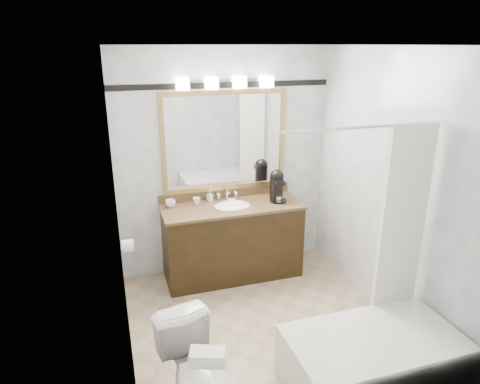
# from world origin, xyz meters

# --- Properties ---
(room) EXTENTS (2.42, 2.62, 2.52)m
(room) POSITION_xyz_m (0.00, 0.00, 1.25)
(room) COLOR tan
(room) RESTS_ON ground
(vanity) EXTENTS (1.53, 0.58, 0.97)m
(vanity) POSITION_xyz_m (0.00, 1.02, 0.44)
(vanity) COLOR black
(vanity) RESTS_ON ground
(mirror) EXTENTS (1.40, 0.04, 1.10)m
(mirror) POSITION_xyz_m (0.00, 1.28, 1.50)
(mirror) COLOR #A9874C
(mirror) RESTS_ON room
(vanity_light_bar) EXTENTS (1.02, 0.14, 0.12)m
(vanity_light_bar) POSITION_xyz_m (0.00, 1.23, 2.13)
(vanity_light_bar) COLOR silver
(vanity_light_bar) RESTS_ON room
(accent_stripe) EXTENTS (2.40, 0.01, 0.06)m
(accent_stripe) POSITION_xyz_m (0.00, 1.29, 2.10)
(accent_stripe) COLOR black
(accent_stripe) RESTS_ON room
(bathtub) EXTENTS (1.30, 0.75, 1.96)m
(bathtub) POSITION_xyz_m (0.55, -0.90, 0.28)
(bathtub) COLOR white
(bathtub) RESTS_ON ground
(tp_roll) EXTENTS (0.11, 0.12, 0.12)m
(tp_roll) POSITION_xyz_m (-1.14, 0.66, 0.70)
(tp_roll) COLOR white
(tp_roll) RESTS_ON room
(toilet) EXTENTS (0.54, 0.78, 0.72)m
(toilet) POSITION_xyz_m (-0.79, -0.82, 0.36)
(toilet) COLOR white
(toilet) RESTS_ON ground
(tissue_box) EXTENTS (0.24, 0.18, 0.09)m
(tissue_box) POSITION_xyz_m (-0.79, -1.12, 0.76)
(tissue_box) COLOR white
(tissue_box) RESTS_ON toilet
(coffee_maker) EXTENTS (0.18, 0.23, 0.35)m
(coffee_maker) POSITION_xyz_m (0.52, 1.03, 1.03)
(coffee_maker) COLOR black
(coffee_maker) RESTS_ON vanity
(cup_left) EXTENTS (0.12, 0.12, 0.08)m
(cup_left) POSITION_xyz_m (-0.64, 1.17, 0.89)
(cup_left) COLOR white
(cup_left) RESTS_ON vanity
(cup_right) EXTENTS (0.10, 0.10, 0.07)m
(cup_right) POSITION_xyz_m (-0.36, 1.16, 0.89)
(cup_right) COLOR white
(cup_right) RESTS_ON vanity
(soap_bottle_a) EXTENTS (0.07, 0.07, 0.12)m
(soap_bottle_a) POSITION_xyz_m (-0.20, 1.23, 0.91)
(soap_bottle_a) COLOR white
(soap_bottle_a) RESTS_ON vanity
(soap_bar) EXTENTS (0.10, 0.07, 0.03)m
(soap_bar) POSITION_xyz_m (0.03, 1.13, 0.86)
(soap_bar) COLOR beige
(soap_bar) RESTS_ON vanity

